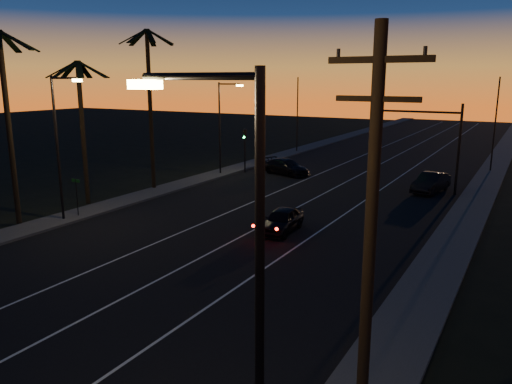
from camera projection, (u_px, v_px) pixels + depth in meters
The scene contains 21 objects.
road at pixel (289, 208), 34.85m from camera, with size 20.00×170.00×0.01m, color black.
sidewalk_left at pixel (164, 190), 40.20m from camera, with size 2.40×170.00×0.16m, color #3A3A38.
sidewalk_right at pixel (459, 230), 29.46m from camera, with size 2.40×170.00×0.16m, color #3A3A38.
lane_stripe_left at pixel (252, 202), 36.28m from camera, with size 0.12×160.00×0.01m, color silver.
lane_stripe_mid at pixel (295, 208), 34.61m from camera, with size 0.12×160.00×0.01m, color silver.
lane_stripe_right at pixel (343, 215), 32.93m from camera, with size 0.12×160.00×0.01m, color silver.
palm_near at pixel (7, 109), 29.14m from camera, with size 4.25×4.16×11.53m.
palm_mid at pixel (82, 116), 34.70m from camera, with size 4.25×4.16×10.03m.
palm_far at pixel (150, 94), 39.01m from camera, with size 4.25×4.16×12.53m.
streetlight_left_near at pixel (60, 137), 30.31m from camera, with size 2.55×0.26×9.00m.
streetlight_left_far at pixel (222, 121), 45.64m from camera, with size 2.55×0.26×8.50m.
streetlight_right_near at pixel (244, 297), 8.16m from camera, with size 2.55×0.26×9.00m.
street_sign at pixel (77, 193), 32.02m from camera, with size 0.70×0.06×2.60m.
utility_pole at pixel (370, 239), 11.13m from camera, with size 2.20×0.28×10.00m.
signal_mast at pixel (428, 132), 38.85m from camera, with size 7.10×0.41×7.00m.
signal_post at pixel (245, 143), 47.24m from camera, with size 0.28×0.37×4.20m.
far_pole_left at pixel (297, 115), 60.35m from camera, with size 0.14×0.14×9.00m, color black.
far_pole_right at pixel (495, 125), 47.25m from camera, with size 0.14×0.14×9.00m, color black.
lead_car at pixel (282, 220), 29.27m from camera, with size 1.97×4.68×1.39m.
right_car at pixel (431, 183), 39.48m from camera, with size 2.37×4.86×1.54m.
cross_car at pixel (286, 167), 46.80m from camera, with size 5.34×3.48×1.44m.
Camera 1 is at (14.60, -0.50, 8.81)m, focal length 35.00 mm.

